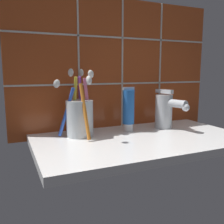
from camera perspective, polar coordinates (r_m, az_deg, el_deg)
sink_counter at (r=67.85cm, az=6.83°, el=-6.56°), size 56.22×31.61×2.00cm
tile_wall_backsplash at (r=79.50cm, az=1.18°, el=10.10°), size 66.22×1.72×41.10cm
toothbrush_cup at (r=67.88cm, az=-7.42°, el=-0.82°), size 11.66×15.94×18.39cm
toothpaste_tube at (r=73.19cm, az=3.93°, el=0.58°), size 3.58×3.41×12.93cm
sink_faucet at (r=78.14cm, az=12.14°, el=0.52°), size 5.68×11.96×11.98cm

